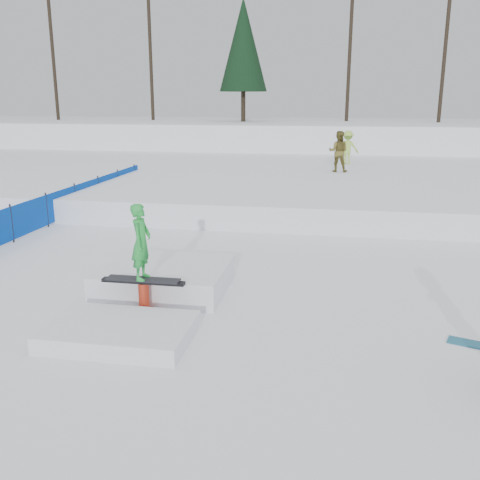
% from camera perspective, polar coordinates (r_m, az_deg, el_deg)
% --- Properties ---
extents(ground, '(120.00, 120.00, 0.00)m').
position_cam_1_polar(ground, '(9.72, -5.04, -9.15)').
color(ground, white).
extents(snow_berm, '(60.00, 14.00, 2.40)m').
position_cam_1_polar(snow_berm, '(38.73, 6.67, 10.71)').
color(snow_berm, white).
rests_on(snow_berm, ground).
extents(snow_midrise, '(50.00, 18.00, 0.80)m').
position_cam_1_polar(snow_midrise, '(24.93, 4.55, 6.65)').
color(snow_midrise, white).
rests_on(snow_midrise, ground).
extents(safety_fence, '(0.05, 16.00, 1.10)m').
position_cam_1_polar(safety_fence, '(17.90, -19.90, 3.03)').
color(safety_fence, '#0339A7').
rests_on(safety_fence, ground).
extents(treeline, '(40.24, 4.22, 10.50)m').
position_cam_1_polar(treeline, '(37.19, 16.94, 19.67)').
color(treeline, black).
rests_on(treeline, snow_berm).
extents(walker_olive, '(0.92, 0.75, 1.78)m').
position_cam_1_polar(walker_olive, '(24.16, 10.46, 9.27)').
color(walker_olive, brown).
rests_on(walker_olive, snow_midrise).
extents(walker_ygreen, '(1.09, 0.68, 1.62)m').
position_cam_1_polar(walker_ygreen, '(27.15, 11.41, 9.65)').
color(walker_ygreen, '#A1D44B').
rests_on(walker_ygreen, snow_midrise).
extents(jib_rail_feature, '(2.60, 4.40, 2.11)m').
position_cam_1_polar(jib_rail_feature, '(10.81, -9.16, -5.03)').
color(jib_rail_feature, white).
rests_on(jib_rail_feature, ground).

